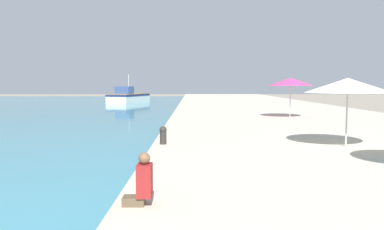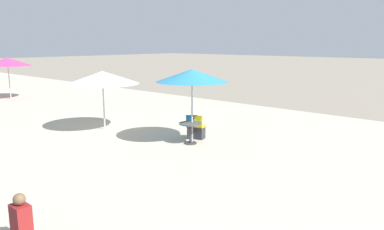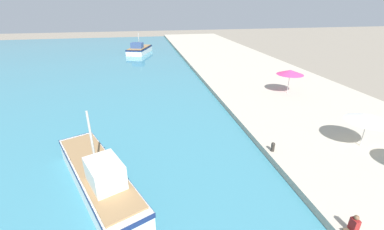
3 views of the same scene
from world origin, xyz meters
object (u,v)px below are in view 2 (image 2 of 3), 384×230
object	(u,v)px
cafe_chair_right	(199,130)
cafe_table	(190,129)
person_at_quay	(19,223)
cafe_umbrella_white	(102,78)
cafe_chair_left	(192,130)
cafe_umbrella_striped	(8,62)
cafe_umbrella_pink	(192,76)

from	to	relation	value
cafe_chair_right	cafe_table	bearing A→B (deg)	-90.00
cafe_table	person_at_quay	xyz separation A→B (m)	(-6.97, -2.28, -0.11)
cafe_umbrella_white	cafe_chair_left	size ratio (longest dim) A/B	3.18
cafe_umbrella_striped	cafe_chair_right	size ratio (longest dim) A/B	3.12
cafe_umbrella_white	cafe_chair_left	world-z (taller)	cafe_umbrella_white
cafe_umbrella_white	cafe_table	xyz separation A→B (m)	(0.73, -4.05, -1.59)
cafe_chair_left	person_at_quay	world-z (taller)	person_at_quay
cafe_umbrella_pink	cafe_table	size ratio (longest dim) A/B	3.25
cafe_umbrella_white	cafe_table	distance (m)	4.41
cafe_umbrella_pink	cafe_table	world-z (taller)	cafe_umbrella_pink
cafe_umbrella_pink	cafe_chair_left	world-z (taller)	cafe_umbrella_pink
cafe_umbrella_white	cafe_table	bearing A→B (deg)	-79.81
cafe_umbrella_pink	cafe_umbrella_white	size ratio (longest dim) A/B	0.90
cafe_umbrella_pink	cafe_chair_left	distance (m)	2.14
cafe_umbrella_pink	cafe_table	bearing A→B (deg)	-162.20
cafe_umbrella_white	person_at_quay	size ratio (longest dim) A/B	3.02
cafe_chair_right	person_at_quay	xyz separation A→B (m)	(-7.67, -2.48, 0.09)
cafe_chair_left	person_at_quay	bearing A→B (deg)	-108.14
cafe_umbrella_pink	cafe_chair_right	xyz separation A→B (m)	(0.57, 0.16, -2.05)
cafe_umbrella_striped	cafe_table	size ratio (longest dim) A/B	3.55
cafe_umbrella_pink	cafe_umbrella_white	distance (m)	4.11
person_at_quay	cafe_umbrella_white	bearing A→B (deg)	45.43
cafe_umbrella_white	cafe_chair_right	xyz separation A→B (m)	(1.42, -3.85, -1.80)
cafe_umbrella_pink	cafe_umbrella_white	xyz separation A→B (m)	(-0.85, 4.01, -0.25)
person_at_quay	cafe_umbrella_striped	bearing A→B (deg)	67.71
cafe_chair_left	cafe_umbrella_striped	bearing A→B (deg)	142.93
cafe_umbrella_striped	person_at_quay	distance (m)	19.30
cafe_umbrella_white	person_at_quay	distance (m)	9.06
person_at_quay	cafe_chair_left	bearing A→B (deg)	19.90
cafe_umbrella_white	cafe_chair_right	bearing A→B (deg)	-69.72
cafe_umbrella_pink	cafe_umbrella_striped	size ratio (longest dim) A/B	0.91
cafe_chair_left	cafe_chair_right	bearing A→B (deg)	-11.02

